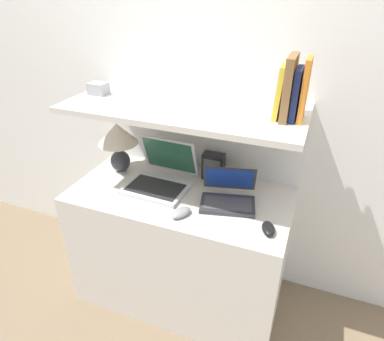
% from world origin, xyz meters
% --- Properties ---
extents(ground_plane, '(12.00, 12.00, 0.00)m').
position_xyz_m(ground_plane, '(0.00, 0.00, 0.00)').
color(ground_plane, '#7A664C').
extents(wall_back, '(6.00, 0.05, 2.40)m').
position_xyz_m(wall_back, '(0.00, 0.63, 1.20)').
color(wall_back, white).
rests_on(wall_back, ground_plane).
extents(desk, '(1.14, 0.57, 0.73)m').
position_xyz_m(desk, '(0.00, 0.28, 0.36)').
color(desk, silver).
rests_on(desk, ground_plane).
extents(back_riser, '(1.14, 0.04, 1.15)m').
position_xyz_m(back_riser, '(0.00, 0.59, 0.57)').
color(back_riser, white).
rests_on(back_riser, ground_plane).
extents(shelf, '(1.14, 0.51, 0.03)m').
position_xyz_m(shelf, '(0.00, 0.35, 1.16)').
color(shelf, silver).
rests_on(shelf, back_riser).
extents(table_lamp, '(0.22, 0.22, 0.29)m').
position_xyz_m(table_lamp, '(-0.41, 0.38, 0.92)').
color(table_lamp, '#2D2D33').
rests_on(table_lamp, desk).
extents(laptop_large, '(0.33, 0.33, 0.24)m').
position_xyz_m(laptop_large, '(-0.13, 0.32, 0.78)').
color(laptop_large, silver).
rests_on(laptop_large, desk).
extents(laptop_small, '(0.31, 0.28, 0.17)m').
position_xyz_m(laptop_small, '(0.25, 0.30, 0.76)').
color(laptop_small, '#333338').
rests_on(laptop_small, desk).
extents(computer_mouse, '(0.10, 0.12, 0.03)m').
position_xyz_m(computer_mouse, '(0.08, 0.11, 0.74)').
color(computer_mouse, '#99999E').
rests_on(computer_mouse, desk).
extents(second_mouse, '(0.09, 0.11, 0.03)m').
position_xyz_m(second_mouse, '(0.48, 0.14, 0.74)').
color(second_mouse, black).
rests_on(second_mouse, desk).
extents(router_box, '(0.12, 0.07, 0.15)m').
position_xyz_m(router_box, '(0.11, 0.49, 0.80)').
color(router_box, black).
rests_on(router_box, desk).
extents(book_orange, '(0.02, 0.13, 0.25)m').
position_xyz_m(book_orange, '(0.53, 0.35, 1.30)').
color(book_orange, orange).
rests_on(book_orange, shelf).
extents(book_navy, '(0.02, 0.13, 0.21)m').
position_xyz_m(book_navy, '(0.50, 0.35, 1.28)').
color(book_navy, navy).
rests_on(book_navy, shelf).
extents(book_brown, '(0.03, 0.18, 0.26)m').
position_xyz_m(book_brown, '(0.47, 0.35, 1.31)').
color(book_brown, brown).
rests_on(book_brown, shelf).
extents(book_yellow, '(0.03, 0.13, 0.22)m').
position_xyz_m(book_yellow, '(0.43, 0.35, 1.29)').
color(book_yellow, gold).
rests_on(book_yellow, shelf).
extents(shelf_gadget, '(0.09, 0.07, 0.06)m').
position_xyz_m(shelf_gadget, '(-0.47, 0.35, 1.21)').
color(shelf_gadget, '#99999E').
rests_on(shelf_gadget, shelf).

